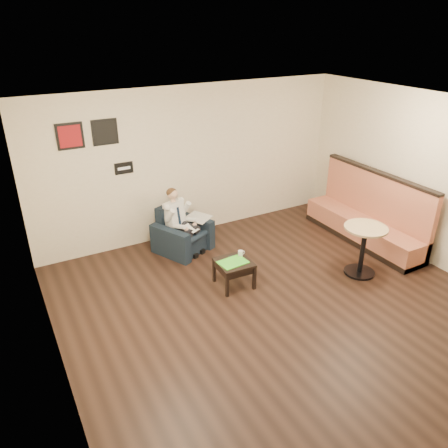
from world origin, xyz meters
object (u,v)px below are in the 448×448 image
cafe_table (363,251)px  green_folder (233,262)px  armchair (183,230)px  smartphone (232,256)px  seated_man (187,224)px  side_table (234,273)px  banquette (366,209)px  coffee_mug (240,253)px

cafe_table → green_folder: bearing=161.5°
green_folder → armchair: bearing=97.6°
smartphone → cafe_table: (1.94, -0.84, -0.01)m
seated_man → side_table: 1.40m
side_table → smartphone: bearing=69.6°
banquette → green_folder: bearing=-176.4°
seated_man → green_folder: seated_man is taller
seated_man → coffee_mug: size_ratio=12.13×
green_folder → seated_man: bearing=96.3°
smartphone → green_folder: bearing=-104.0°
cafe_table → seated_man: bearing=136.8°
seated_man → banquette: banquette is taller
green_folder → cafe_table: size_ratio=0.51×
seated_man → side_table: bearing=-107.1°
coffee_mug → armchair: bearing=106.6°
green_folder → coffee_mug: (0.21, 0.12, 0.04)m
seated_man → coffee_mug: 1.30m
coffee_mug → cafe_table: cafe_table is taller
green_folder → banquette: size_ratio=0.17×
side_table → green_folder: (-0.03, -0.02, 0.22)m
armchair → side_table: armchair is taller
green_folder → banquette: (2.92, 0.18, 0.21)m
armchair → cafe_table: 3.09m
armchair → seated_man: 0.18m
cafe_table → coffee_mug: bearing=156.3°
green_folder → banquette: 2.94m
armchair → smartphone: (0.28, -1.30, 0.03)m
seated_man → coffee_mug: seated_man is taller
side_table → cafe_table: cafe_table is taller
side_table → coffee_mug: (0.18, 0.11, 0.26)m
side_table → banquette: (2.89, 0.17, 0.43)m
armchair → seated_man: size_ratio=0.75×
armchair → green_folder: 1.48m
coffee_mug → cafe_table: 1.99m
armchair → side_table: size_ratio=1.58×
green_folder → coffee_mug: 0.24m
banquette → seated_man: bearing=158.9°
seated_man → smartphone: (0.24, -1.20, -0.12)m
seated_man → cafe_table: seated_man is taller
banquette → coffee_mug: bearing=-178.7°
coffee_mug → cafe_table: size_ratio=0.11×
side_table → coffee_mug: size_ratio=5.79×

